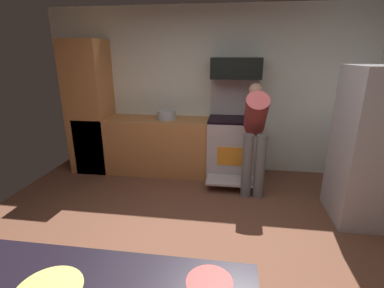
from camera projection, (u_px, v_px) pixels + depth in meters
ground_plane at (186, 255)px, 2.75m from camera, size 5.20×4.80×0.02m
wall_back at (209, 92)px, 4.55m from camera, size 5.20×0.12×2.60m
lower_cabinet_run at (151, 145)px, 4.59m from camera, size 2.40×0.60×0.90m
cabinet_column at (90, 108)px, 4.54m from camera, size 0.60×0.60×2.10m
oven_range at (233, 146)px, 4.39m from camera, size 0.76×0.99×1.53m
microwave at (236, 68)px, 4.12m from camera, size 0.74×0.38×0.30m
refrigerator at (379, 148)px, 3.11m from camera, size 0.83×0.76×1.77m
person_cook at (255, 131)px, 3.76m from camera, size 0.31×0.68×1.50m
mixing_bowl_prep at (209, 287)px, 1.19m from camera, size 0.20×0.20×0.06m
stock_pot at (166, 115)px, 4.40m from camera, size 0.30×0.30×0.14m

